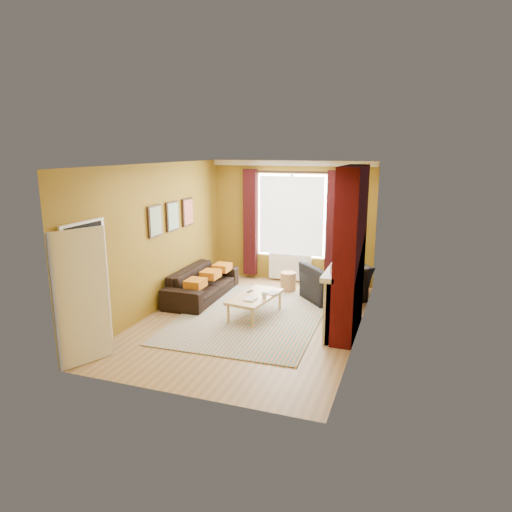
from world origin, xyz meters
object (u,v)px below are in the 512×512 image
sofa (202,283)px  coffee_table (255,298)px  armchair (335,282)px  wicker_stool (288,282)px  floor_lamp (357,233)px

sofa → coffee_table: sofa is taller
armchair → wicker_stool: bearing=-56.5°
armchair → wicker_stool: armchair is taller
sofa → armchair: (2.66, 0.73, 0.07)m
sofa → wicker_stool: bearing=-58.5°
armchair → wicker_stool: size_ratio=2.79×
floor_lamp → wicker_stool: bearing=-166.5°
sofa → floor_lamp: 3.41m
coffee_table → wicker_stool: (0.17, 1.71, -0.16)m
coffee_table → floor_lamp: (1.55, 2.04, 0.95)m
sofa → armchair: armchair is taller
coffee_table → floor_lamp: bearing=61.4°
sofa → wicker_stool: sofa is taller
wicker_stool → sofa: bearing=-147.3°
armchair → floor_lamp: bearing=-157.7°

